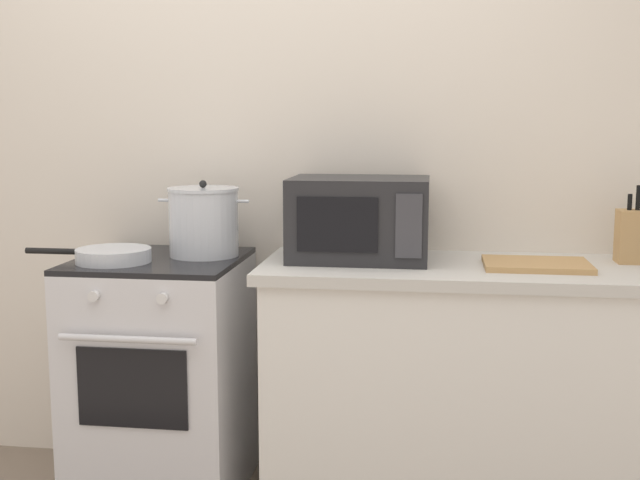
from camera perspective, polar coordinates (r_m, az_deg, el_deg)
The scene contains 9 objects.
back_wall at distance 3.19m, azimuth 1.74°, elevation 5.41°, with size 4.40×0.10×2.50m, color silver.
lower_cabinet_right at distance 2.99m, azimuth 12.62°, elevation -10.88°, with size 1.64×0.56×0.88m, color white.
countertop_right at distance 2.87m, azimuth 12.91°, elevation -2.18°, with size 1.70×0.60×0.04m, color beige.
stove at distance 3.12m, azimuth -11.24°, elevation -9.62°, with size 0.60×0.64×0.92m.
stock_pot at distance 3.01m, azimuth -8.34°, elevation 1.31°, with size 0.35×0.27×0.29m.
frying_pan at distance 2.95m, azimuth -14.69°, elevation -1.06°, with size 0.47×0.27×0.05m.
microwave at distance 2.90m, azimuth 2.85°, elevation 1.54°, with size 0.50×0.37×0.30m.
cutting_board at distance 2.86m, azimuth 15.25°, elevation -1.70°, with size 0.36×0.26×0.02m, color tan.
knife_block at distance 3.05m, azimuth 21.71°, elevation 0.29°, with size 0.13×0.10×0.28m.
Camera 1 is at (0.65, -2.19, 1.42)m, focal length 44.63 mm.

